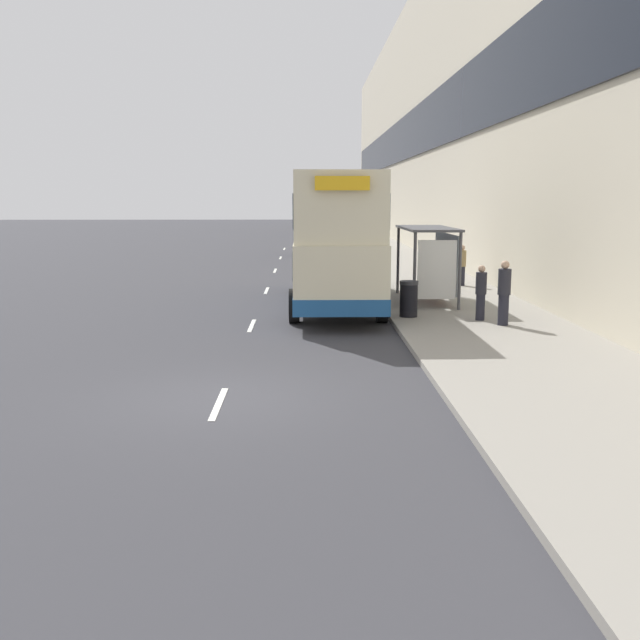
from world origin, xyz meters
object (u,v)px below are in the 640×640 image
object	(u,v)px
car_1	(320,242)
pedestrian_1	(481,292)
double_decker_bus_near	(334,238)
pedestrian_2	(504,292)
bus_shelter	(434,250)
litter_bin	(409,299)
pedestrian_at_shelter	(462,265)
car_0	(317,226)

from	to	relation	value
car_1	pedestrian_1	xyz separation A→B (m)	(4.07, -25.21, 0.08)
double_decker_bus_near	pedestrian_2	xyz separation A→B (m)	(4.46, -4.51, -1.24)
bus_shelter	pedestrian_1	distance (m)	3.76
pedestrian_2	litter_bin	distance (m)	2.83
pedestrian_1	pedestrian_2	xyz separation A→B (m)	(0.43, -0.81, 0.10)
double_decker_bus_near	pedestrian_at_shelter	distance (m)	7.01
bus_shelter	litter_bin	bearing A→B (deg)	-112.77
double_decker_bus_near	car_1	bearing A→B (deg)	90.10
litter_bin	car_0	bearing A→B (deg)	92.13
pedestrian_at_shelter	litter_bin	bearing A→B (deg)	-113.04
double_decker_bus_near	litter_bin	world-z (taller)	double_decker_bus_near
bus_shelter	car_1	size ratio (longest dim) A/B	0.94
car_0	pedestrian_2	size ratio (longest dim) A/B	2.35
bus_shelter	car_1	distance (m)	21.92
pedestrian_at_shelter	litter_bin	distance (m)	8.14
bus_shelter	pedestrian_at_shelter	distance (m)	5.06
double_decker_bus_near	pedestrian_2	distance (m)	6.46
car_1	pedestrian_1	bearing A→B (deg)	-80.84
pedestrian_1	litter_bin	bearing A→B (deg)	161.32
pedestrian_1	litter_bin	xyz separation A→B (m)	(-1.95, 0.66, -0.27)
bus_shelter	car_0	world-z (taller)	bus_shelter
double_decker_bus_near	litter_bin	size ratio (longest dim) A/B	10.03
bus_shelter	pedestrian_1	size ratio (longest dim) A/B	2.68
bus_shelter	car_0	distance (m)	47.24
car_1	pedestrian_2	bearing A→B (deg)	-80.19
bus_shelter	car_1	bearing A→B (deg)	98.76
pedestrian_2	litter_bin	size ratio (longest dim) A/B	1.69
bus_shelter	litter_bin	xyz separation A→B (m)	(-1.22, -2.91, -1.21)
car_1	pedestrian_at_shelter	size ratio (longest dim) A/B	2.78
pedestrian_1	litter_bin	distance (m)	2.08
car_0	pedestrian_1	distance (m)	50.84
car_0	car_1	bearing A→B (deg)	-90.57
litter_bin	double_decker_bus_near	bearing A→B (deg)	124.30
car_1	litter_bin	bearing A→B (deg)	-85.08
double_decker_bus_near	car_1	xyz separation A→B (m)	(-0.04, 21.51, -1.43)
car_0	pedestrian_at_shelter	size ratio (longest dim) A/B	2.59
car_1	bus_shelter	bearing A→B (deg)	-81.24
double_decker_bus_near	pedestrian_1	world-z (taller)	double_decker_bus_near
bus_shelter	car_0	xyz separation A→B (m)	(-3.08, 47.12, -1.02)
pedestrian_2	pedestrian_1	bearing A→B (deg)	118.22
double_decker_bus_near	car_0	xyz separation A→B (m)	(0.22, 46.99, -1.43)
double_decker_bus_near	litter_bin	bearing A→B (deg)	-55.70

